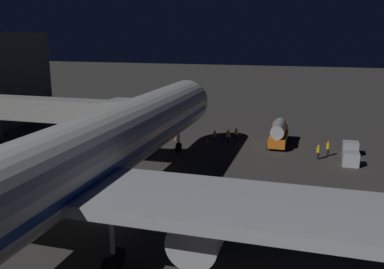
# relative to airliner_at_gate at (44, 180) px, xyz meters

# --- Properties ---
(ground_plane) EXTENTS (320.00, 320.00, 0.00)m
(ground_plane) POSITION_rel_airliner_at_gate_xyz_m (0.00, -8.36, -5.54)
(ground_plane) COLOR #383533
(airliner_at_gate) EXTENTS (49.11, 64.98, 19.08)m
(airliner_at_gate) POSITION_rel_airliner_at_gate_xyz_m (0.00, 0.00, 0.00)
(airliner_at_gate) COLOR silver
(airliner_at_gate) RESTS_ON ground_plane
(jet_bridge) EXTENTS (20.27, 3.40, 7.19)m
(jet_bridge) POSITION_rel_airliner_at_gate_xyz_m (11.00, -19.57, 0.11)
(jet_bridge) COLOR #9E9E99
(jet_bridge) RESTS_ON ground_plane
(fuel_tanker) EXTENTS (2.46, 6.49, 3.15)m
(fuel_tanker) POSITION_rel_airliner_at_gate_xyz_m (-11.33, -32.68, -3.90)
(fuel_tanker) COLOR orange
(fuel_tanker) RESTS_ON ground_plane
(baggage_container_near_belt) EXTENTS (1.69, 1.56, 1.54)m
(baggage_container_near_belt) POSITION_rel_airliner_at_gate_xyz_m (-19.62, -26.11, -4.78)
(baggage_container_near_belt) COLOR #B7BABF
(baggage_container_near_belt) RESTS_ON ground_plane
(baggage_container_far_row) EXTENTS (1.75, 1.69, 1.58)m
(baggage_container_far_row) POSITION_rel_airliner_at_gate_xyz_m (-19.91, -30.61, -4.75)
(baggage_container_far_row) COLOR #B7BABF
(baggage_container_far_row) RESTS_ON ground_plane
(ground_crew_near_nose_gear) EXTENTS (0.40, 0.40, 1.87)m
(ground_crew_near_nose_gear) POSITION_rel_airliner_at_gate_xyz_m (-4.93, -31.71, -4.51)
(ground_crew_near_nose_gear) COLOR black
(ground_crew_near_nose_gear) RESTS_ON ground_plane
(ground_crew_by_belt_loader) EXTENTS (0.40, 0.40, 1.72)m
(ground_crew_by_belt_loader) POSITION_rel_airliner_at_gate_xyz_m (-3.17, -31.43, -4.60)
(ground_crew_by_belt_loader) COLOR black
(ground_crew_by_belt_loader) RESTS_ON ground_plane
(ground_crew_marshaller_fwd) EXTENTS (0.40, 0.40, 1.71)m
(ground_crew_marshaller_fwd) POSITION_rel_airliner_at_gate_xyz_m (-16.23, -27.61, -4.60)
(ground_crew_marshaller_fwd) COLOR black
(ground_crew_marshaller_fwd) RESTS_ON ground_plane
(ground_crew_under_port_wing) EXTENTS (0.40, 0.40, 1.85)m
(ground_crew_under_port_wing) POSITION_rel_airliner_at_gate_xyz_m (-17.33, -29.21, -4.52)
(ground_crew_under_port_wing) COLOR black
(ground_crew_under_port_wing) RESTS_ON ground_plane
(ground_crew_by_tug) EXTENTS (0.40, 0.40, 1.75)m
(ground_crew_by_tug) POSITION_rel_airliner_at_gate_xyz_m (-5.69, -33.41, -4.58)
(ground_crew_by_tug) COLOR black
(ground_crew_by_tug) RESTS_ON ground_plane
(traffic_cone_nose_port) EXTENTS (0.36, 0.36, 0.55)m
(traffic_cone_nose_port) POSITION_rel_airliner_at_gate_xyz_m (-2.20, -31.36, -5.27)
(traffic_cone_nose_port) COLOR orange
(traffic_cone_nose_port) RESTS_ON ground_plane
(traffic_cone_nose_starboard) EXTENTS (0.36, 0.36, 0.55)m
(traffic_cone_nose_starboard) POSITION_rel_airliner_at_gate_xyz_m (2.20, -31.36, -5.27)
(traffic_cone_nose_starboard) COLOR orange
(traffic_cone_nose_starboard) RESTS_ON ground_plane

